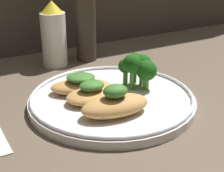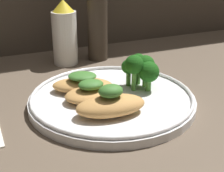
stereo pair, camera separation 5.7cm
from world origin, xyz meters
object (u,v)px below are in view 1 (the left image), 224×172
Objects in this scene: broccoli_bunch at (138,66)px; sauce_bottle at (54,35)px; plate at (112,99)px; pepper_grinder at (86,26)px.

broccoli_bunch is 22.94cm from sauce_bottle.
sauce_bottle reaches higher than plate.
sauce_bottle is (-7.45, 21.65, 1.47)cm from broccoli_bunch.
plate is 1.63× the size of pepper_grinder.
pepper_grinder is (0.22, 21.65, 2.50)cm from broccoli_bunch.
plate is 4.34× the size of broccoli_bunch.
plate is 24.94cm from pepper_grinder.
broccoli_bunch is 21.80cm from pepper_grinder.
plate is at bearing -86.70° from sauce_bottle.
plate is 7.63cm from broccoli_bunch.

